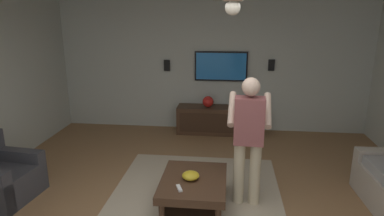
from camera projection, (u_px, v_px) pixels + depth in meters
name	position (u px, v px, depth m)	size (l,w,h in m)	color
wall_back_tv	(212.00, 62.00, 6.87)	(0.10, 6.43, 2.82)	#B2B7AD
area_rug	(195.00, 199.00, 4.45)	(2.66, 2.26, 0.01)	tan
coffee_table	(194.00, 186.00, 4.18)	(1.00, 0.80, 0.40)	#422B1C
media_console	(219.00, 120.00, 6.83)	(0.45, 1.70, 0.55)	#422B1C
tv	(221.00, 66.00, 6.78)	(0.05, 1.06, 0.59)	black
person_standing	(249.00, 134.00, 4.14)	(0.55, 0.55, 1.64)	#C6B793
bowl	(191.00, 176.00, 4.13)	(0.21, 0.21, 0.10)	gold
remote_white	(179.00, 188.00, 3.91)	(0.15, 0.04, 0.02)	white
vase_round	(208.00, 102.00, 6.74)	(0.22, 0.22, 0.22)	red
wall_speaker_left	(271.00, 65.00, 6.67)	(0.06, 0.12, 0.22)	black
wall_speaker_right	(167.00, 65.00, 6.91)	(0.06, 0.12, 0.22)	black
ceiling_fan	(233.00, 0.00, 3.44)	(1.13, 1.14, 0.46)	#4C3828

